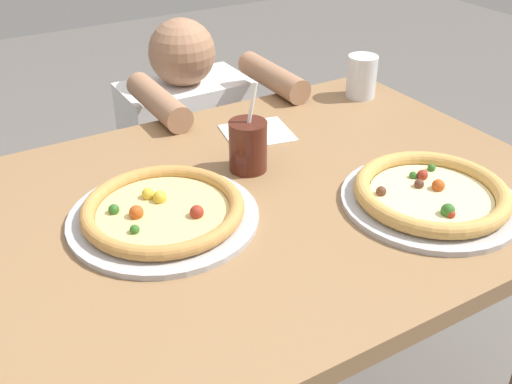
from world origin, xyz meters
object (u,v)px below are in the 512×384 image
object	(u,v)px
water_cup_clear	(362,76)
pizza_far	(163,212)
pizza_near	(431,195)
drink_cup_colored	(247,146)
diner_seated	(191,172)

from	to	relation	value
water_cup_clear	pizza_far	bearing A→B (deg)	-157.74
pizza_near	drink_cup_colored	world-z (taller)	drink_cup_colored
pizza_far	diner_seated	xyz separation A→B (m)	(0.36, 0.69, -0.35)
diner_seated	drink_cup_colored	bearing A→B (deg)	-101.72
pizza_far	diner_seated	bearing A→B (deg)	62.35
water_cup_clear	diner_seated	size ratio (longest dim) A/B	0.13
pizza_far	drink_cup_colored	bearing A→B (deg)	21.09
drink_cup_colored	water_cup_clear	world-z (taller)	drink_cup_colored
pizza_near	pizza_far	bearing A→B (deg)	155.78
water_cup_clear	diner_seated	bearing A→B (deg)	131.93
pizza_near	drink_cup_colored	bearing A→B (deg)	128.39
pizza_near	drink_cup_colored	xyz separation A→B (m)	(-0.24, 0.31, 0.04)
drink_cup_colored	water_cup_clear	bearing A→B (deg)	22.83
water_cup_clear	drink_cup_colored	bearing A→B (deg)	-157.17
diner_seated	pizza_near	bearing A→B (deg)	-82.47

